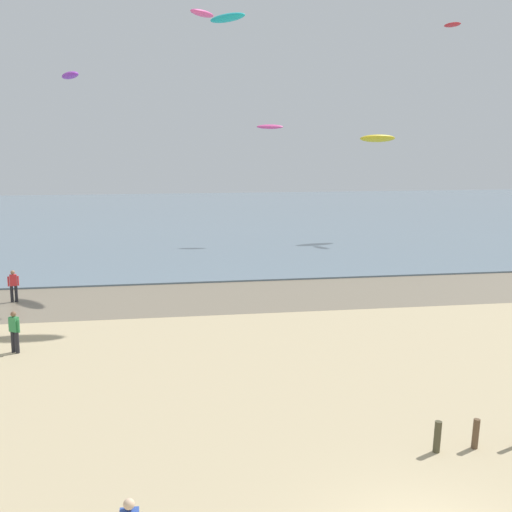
# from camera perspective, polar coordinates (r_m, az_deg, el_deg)

# --- Properties ---
(wet_sand_strip) EXTENTS (120.00, 7.49, 0.01)m
(wet_sand_strip) POSITION_cam_1_polar(r_m,az_deg,el_deg) (35.88, 0.12, -3.50)
(wet_sand_strip) COLOR #7A6D59
(wet_sand_strip) RESTS_ON ground
(sea) EXTENTS (160.00, 70.00, 0.10)m
(sea) POSITION_cam_1_polar(r_m,az_deg,el_deg) (73.88, -4.78, 3.42)
(sea) COLOR slate
(sea) RESTS_ON ground
(person_nearest_camera) EXTENTS (0.49, 0.38, 1.71)m
(person_nearest_camera) POSITION_cam_1_polar(r_m,az_deg,el_deg) (27.83, -20.42, -6.15)
(person_nearest_camera) COLOR #232328
(person_nearest_camera) RESTS_ON ground
(person_mid_beach) EXTENTS (0.56, 0.30, 1.71)m
(person_mid_beach) POSITION_cam_1_polar(r_m,az_deg,el_deg) (36.60, -20.49, -2.40)
(person_mid_beach) COLOR #232328
(person_mid_beach) RESTS_ON ground
(kite_aloft_0) EXTENTS (1.75, 1.94, 0.34)m
(kite_aloft_0) POSITION_cam_1_polar(r_m,az_deg,el_deg) (37.03, -4.74, 20.44)
(kite_aloft_0) COLOR #E54C99
(kite_aloft_2) EXTENTS (2.07, 3.43, 0.61)m
(kite_aloft_2) POSITION_cam_1_polar(r_m,az_deg,el_deg) (52.64, -15.99, 14.98)
(kite_aloft_2) COLOR purple
(kite_aloft_3) EXTENTS (1.33, 1.94, 0.49)m
(kite_aloft_3) POSITION_cam_1_polar(r_m,az_deg,el_deg) (62.77, 16.83, 18.83)
(kite_aloft_3) COLOR red
(kite_aloft_6) EXTENTS (2.46, 2.94, 0.52)m
(kite_aloft_6) POSITION_cam_1_polar(r_m,az_deg,el_deg) (40.95, -2.53, 20.13)
(kite_aloft_6) COLOR #19B2B7
(kite_aloft_9) EXTENTS (2.27, 0.97, 0.49)m
(kite_aloft_9) POSITION_cam_1_polar(r_m,az_deg,el_deg) (54.99, 1.23, 11.26)
(kite_aloft_9) COLOR #E54C99
(kite_aloft_10) EXTENTS (3.62, 1.96, 0.91)m
(kite_aloft_10) POSITION_cam_1_polar(r_m,az_deg,el_deg) (57.54, 10.62, 10.10)
(kite_aloft_10) COLOR yellow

